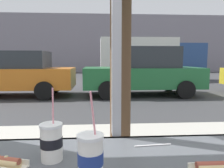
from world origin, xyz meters
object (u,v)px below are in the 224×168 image
at_px(parked_car_orange, 11,73).
at_px(soda_cup_left, 91,158).
at_px(parked_car_green, 143,71).
at_px(box_truck, 149,57).
at_px(soda_cup_right, 51,141).

bearing_deg(parked_car_orange, soda_cup_left, -66.86).
height_order(parked_car_green, box_truck, box_truck).
relative_size(soda_cup_left, parked_car_orange, 0.07).
bearing_deg(parked_car_green, soda_cup_left, -103.20).
xyz_separation_m(parked_car_orange, parked_car_green, (4.93, -0.00, 0.06)).
bearing_deg(parked_car_orange, box_truck, 40.42).
height_order(soda_cup_right, box_truck, box_truck).
height_order(soda_cup_left, parked_car_green, parked_car_green).
xyz_separation_m(parked_car_green, box_truck, (1.57, 5.54, 0.58)).
height_order(soda_cup_right, parked_car_green, parked_car_green).
distance_m(parked_car_orange, box_truck, 8.57).
relative_size(soda_cup_left, soda_cup_right, 1.04).
xyz_separation_m(soda_cup_right, parked_car_green, (1.92, 7.27, -0.11)).
bearing_deg(soda_cup_left, box_truck, 75.66).
relative_size(soda_cup_right, parked_car_green, 0.07).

